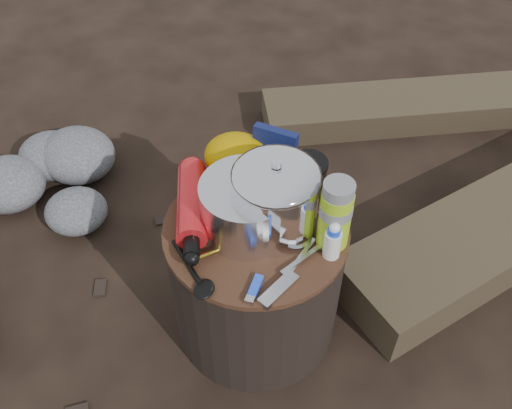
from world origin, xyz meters
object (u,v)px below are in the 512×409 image
(fuel_bottle, at_px, (192,204))
(travel_mug, at_px, (307,183))
(thermos, at_px, (335,214))
(stump, at_px, (256,279))
(camping_pot, at_px, (275,197))

(fuel_bottle, xyz_separation_m, travel_mug, (0.24, 0.12, 0.03))
(thermos, bearing_deg, travel_mug, 130.38)
(stump, bearing_deg, fuel_bottle, -178.90)
(stump, relative_size, thermos, 2.41)
(camping_pot, relative_size, fuel_bottle, 0.66)
(travel_mug, bearing_deg, thermos, -49.62)
(thermos, bearing_deg, camping_pot, 177.93)
(camping_pot, xyz_separation_m, fuel_bottle, (-0.19, -0.02, -0.06))
(camping_pot, height_order, thermos, camping_pot)
(travel_mug, bearing_deg, camping_pot, -116.87)
(camping_pot, distance_m, thermos, 0.14)
(thermos, bearing_deg, fuel_bottle, -176.80)
(stump, xyz_separation_m, travel_mug, (0.09, 0.12, 0.26))
(stump, xyz_separation_m, camping_pot, (0.04, 0.02, 0.30))
(fuel_bottle, bearing_deg, travel_mug, 4.74)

